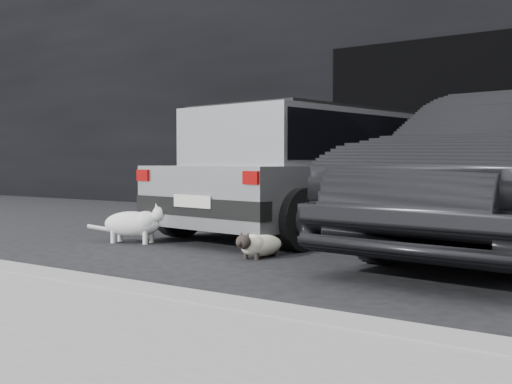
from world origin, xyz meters
The scene contains 7 objects.
ground centered at (0.00, 0.00, 0.00)m, with size 80.00×80.00×0.00m, color black.
building_facade centered at (1.00, 6.00, 2.50)m, with size 34.00×4.00×5.00m, color black.
garage_opening centered at (1.00, 3.99, 1.30)m, with size 4.00×0.10×2.60m, color black.
curb centered at (1.00, -2.60, 0.06)m, with size 18.00×0.25×0.12m, color gray.
silver_hatchback centered at (0.21, 1.21, 0.77)m, with size 2.25×3.99×1.40m.
cat_siamese centered at (0.83, -0.70, 0.11)m, with size 0.26×0.71×0.24m.
cat_white centered at (-0.75, -0.59, 0.20)m, with size 0.82×0.48×0.41m.
Camera 1 is at (3.95, -5.10, 0.81)m, focal length 45.00 mm.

